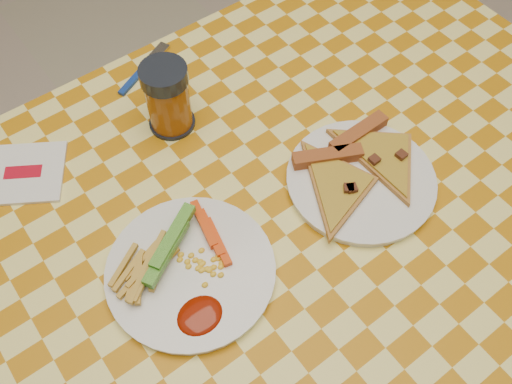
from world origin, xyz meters
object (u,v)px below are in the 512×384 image
at_px(table, 271,242).
at_px(plate_left, 191,272).
at_px(plate_right, 361,181).
at_px(drink_glass, 168,98).

bearing_deg(table, plate_left, -178.66).
xyz_separation_m(plate_left, plate_right, (0.30, -0.03, 0.00)).
bearing_deg(drink_glass, table, -85.30).
relative_size(table, plate_right, 5.60).
xyz_separation_m(plate_left, drink_glass, (0.13, 0.25, 0.06)).
xyz_separation_m(table, plate_right, (0.15, -0.03, 0.08)).
distance_m(table, plate_left, 0.17).
relative_size(plate_left, drink_glass, 1.88).
bearing_deg(plate_left, table, 1.34).
bearing_deg(plate_right, plate_left, 174.68).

